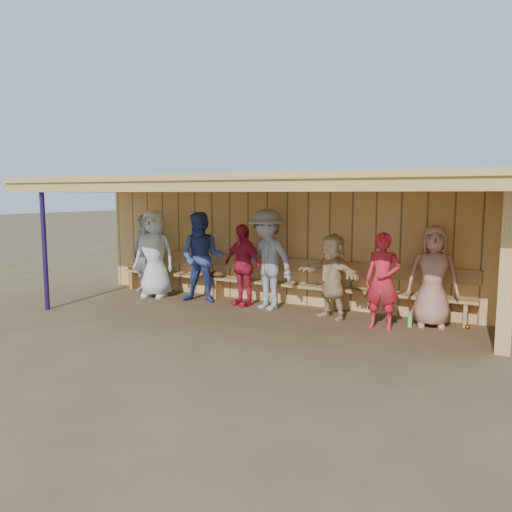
{
  "coord_description": "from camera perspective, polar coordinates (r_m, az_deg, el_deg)",
  "views": [
    {
      "loc": [
        4.34,
        -7.77,
        2.2
      ],
      "look_at": [
        0.0,
        0.35,
        1.05
      ],
      "focal_mm": 35.0,
      "sensor_mm": 36.0,
      "label": 1
    }
  ],
  "objects": [
    {
      "name": "player_d",
      "position": [
        9.84,
        -1.56,
        -1.02
      ],
      "size": [
        1.02,
        0.63,
        1.61
      ],
      "primitive_type": "imported",
      "rotation": [
        0.0,
        0.0,
        -0.27
      ],
      "color": "red",
      "rests_on": "ground"
    },
    {
      "name": "player_b",
      "position": [
        10.84,
        -11.54,
        0.25
      ],
      "size": [
        1.01,
        0.77,
        1.86
      ],
      "primitive_type": "imported",
      "rotation": [
        0.0,
        0.0,
        0.21
      ],
      "color": "silver",
      "rests_on": "ground"
    },
    {
      "name": "player_a",
      "position": [
        11.43,
        -12.69,
        0.28
      ],
      "size": [
        0.7,
        0.53,
        1.75
      ],
      "primitive_type": "imported",
      "rotation": [
        0.0,
        0.0,
        -0.18
      ],
      "color": "gray",
      "rests_on": "ground"
    },
    {
      "name": "dugout_structure",
      "position": [
        9.35,
        3.08,
        4.01
      ],
      "size": [
        8.8,
        3.2,
        2.5
      ],
      "color": "#E4AC61",
      "rests_on": "ground"
    },
    {
      "name": "player_g",
      "position": [
        8.38,
        14.26,
        -2.77
      ],
      "size": [
        0.59,
        0.4,
        1.59
      ],
      "primitive_type": "imported",
      "rotation": [
        0.0,
        0.0,
        0.04
      ],
      "color": "red",
      "rests_on": "ground"
    },
    {
      "name": "dugout_equipment",
      "position": [
        10.45,
        -3.66,
        -2.32
      ],
      "size": [
        7.43,
        0.62,
        0.8
      ],
      "color": "yellow",
      "rests_on": "ground"
    },
    {
      "name": "player_f",
      "position": [
        8.92,
        8.69,
        -2.27
      ],
      "size": [
        1.46,
        0.99,
        1.52
      ],
      "primitive_type": "imported",
      "rotation": [
        0.0,
        0.0,
        -0.43
      ],
      "color": "#DAAF7A",
      "rests_on": "ground"
    },
    {
      "name": "player_h",
      "position": [
        8.73,
        19.57,
        -2.2
      ],
      "size": [
        0.92,
        0.7,
        1.69
      ],
      "primitive_type": "imported",
      "rotation": [
        0.0,
        0.0,
        0.21
      ],
      "color": "tan",
      "rests_on": "ground"
    },
    {
      "name": "player_c",
      "position": [
        10.19,
        -6.24,
        -0.15
      ],
      "size": [
        1.04,
        0.9,
        1.84
      ],
      "primitive_type": "imported",
      "rotation": [
        0.0,
        0.0,
        0.26
      ],
      "color": "#354894",
      "rests_on": "ground"
    },
    {
      "name": "ground",
      "position": [
        9.17,
        -1.04,
        -6.77
      ],
      "size": [
        90.0,
        90.0,
        0.0
      ],
      "primitive_type": "plane",
      "color": "brown",
      "rests_on": "ground"
    },
    {
      "name": "bench",
      "position": [
        10.03,
        2.06,
        -2.48
      ],
      "size": [
        7.6,
        0.34,
        0.93
      ],
      "color": "tan",
      "rests_on": "ground"
    },
    {
      "name": "player_e",
      "position": [
        9.49,
        1.29,
        -0.41
      ],
      "size": [
        1.39,
        1.03,
        1.91
      ],
      "primitive_type": "imported",
      "rotation": [
        0.0,
        0.0,
        -0.29
      ],
      "color": "gray",
      "rests_on": "ground"
    }
  ]
}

